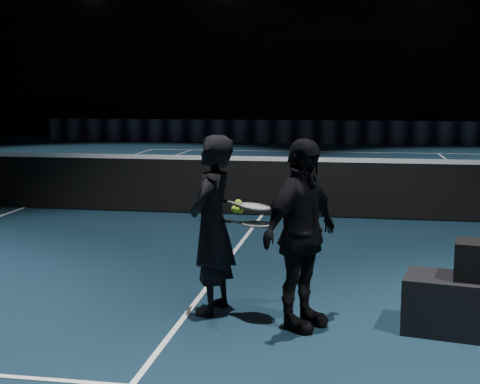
{
  "coord_description": "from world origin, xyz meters",
  "views": [
    {
      "loc": [
        1.44,
        -10.45,
        1.95
      ],
      "look_at": [
        0.48,
        -4.91,
        1.11
      ],
      "focal_mm": 50.0,
      "sensor_mm": 36.0,
      "label": 1
    }
  ],
  "objects_px": {
    "player_a": "(212,225)",
    "player_b": "(301,234)",
    "tennis_balls": "(238,208)",
    "racket_upper": "(255,207)",
    "racket_lower": "(258,224)"
  },
  "relations": [
    {
      "from": "player_a",
      "to": "player_b",
      "type": "relative_size",
      "value": 1.0
    },
    {
      "from": "racket_upper",
      "to": "player_b",
      "type": "bearing_deg",
      "value": -9.08
    },
    {
      "from": "racket_lower",
      "to": "tennis_balls",
      "type": "relative_size",
      "value": 5.67
    },
    {
      "from": "player_b",
      "to": "tennis_balls",
      "type": "bearing_deg",
      "value": 101.42
    },
    {
      "from": "player_b",
      "to": "racket_lower",
      "type": "height_order",
      "value": "player_b"
    },
    {
      "from": "player_a",
      "to": "tennis_balls",
      "type": "distance_m",
      "value": 0.31
    },
    {
      "from": "racket_upper",
      "to": "tennis_balls",
      "type": "bearing_deg",
      "value": -170.43
    },
    {
      "from": "player_a",
      "to": "player_b",
      "type": "bearing_deg",
      "value": 81.11
    },
    {
      "from": "racket_lower",
      "to": "racket_upper",
      "type": "xyz_separation_m",
      "value": [
        -0.03,
        0.05,
        0.14
      ]
    },
    {
      "from": "player_a",
      "to": "racket_upper",
      "type": "relative_size",
      "value": 2.34
    },
    {
      "from": "player_b",
      "to": "racket_upper",
      "type": "bearing_deg",
      "value": 96.82
    },
    {
      "from": "player_b",
      "to": "tennis_balls",
      "type": "relative_size",
      "value": 13.23
    },
    {
      "from": "racket_lower",
      "to": "racket_upper",
      "type": "bearing_deg",
      "value": 141.34
    },
    {
      "from": "player_b",
      "to": "racket_upper",
      "type": "relative_size",
      "value": 2.34
    },
    {
      "from": "tennis_balls",
      "to": "player_a",
      "type": "bearing_deg",
      "value": 162.5
    }
  ]
}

